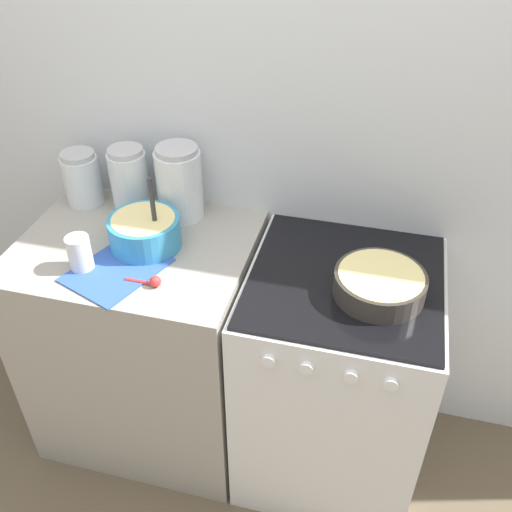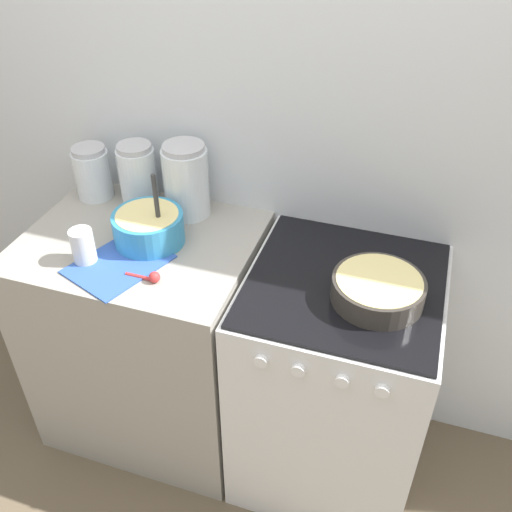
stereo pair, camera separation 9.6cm
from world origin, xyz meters
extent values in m
plane|color=brown|center=(0.00, 0.00, 0.00)|extent=(12.00, 12.00, 0.00)
cube|color=silver|center=(0.00, 0.66, 1.20)|extent=(4.58, 0.05, 2.40)
cube|color=#9E998E|center=(-0.40, 0.32, 0.46)|extent=(0.79, 0.63, 0.92)
cube|color=silver|center=(0.33, 0.32, 0.45)|extent=(0.62, 0.63, 0.91)
cube|color=black|center=(0.33, 0.32, 0.91)|extent=(0.60, 0.61, 0.01)
cylinder|color=white|center=(0.15, -0.01, 0.84)|extent=(0.04, 0.02, 0.04)
cylinder|color=white|center=(0.26, -0.01, 0.84)|extent=(0.04, 0.02, 0.04)
cylinder|color=white|center=(0.39, -0.01, 0.84)|extent=(0.04, 0.02, 0.04)
cylinder|color=white|center=(0.50, -0.01, 0.84)|extent=(0.04, 0.02, 0.04)
cylinder|color=#338CBF|center=(-0.35, 0.32, 0.97)|extent=(0.24, 0.24, 0.11)
cylinder|color=#EFDB8C|center=(-0.35, 0.32, 1.00)|extent=(0.21, 0.21, 0.06)
cylinder|color=#333333|center=(-0.31, 0.32, 1.06)|extent=(0.02, 0.02, 0.25)
cylinder|color=#38332D|center=(0.43, 0.26, 0.95)|extent=(0.28, 0.28, 0.07)
cylinder|color=#EFDB8C|center=(0.43, 0.26, 0.96)|extent=(0.25, 0.25, 0.06)
cylinder|color=silver|center=(-0.68, 0.53, 1.01)|extent=(0.13, 0.13, 0.18)
cylinder|color=tan|center=(-0.68, 0.53, 0.97)|extent=(0.12, 0.12, 0.11)
cylinder|color=#B2B2B7|center=(-0.68, 0.53, 1.11)|extent=(0.12, 0.12, 0.02)
cylinder|color=silver|center=(-0.49, 0.53, 1.03)|extent=(0.14, 0.14, 0.22)
cylinder|color=olive|center=(-0.49, 0.53, 0.98)|extent=(0.12, 0.12, 0.13)
cylinder|color=#B2B2B7|center=(-0.49, 0.53, 1.15)|extent=(0.12, 0.12, 0.02)
cylinder|color=silver|center=(-0.30, 0.53, 1.04)|extent=(0.16, 0.16, 0.25)
cylinder|color=silver|center=(-0.30, 0.53, 0.99)|extent=(0.14, 0.14, 0.15)
cylinder|color=#B2B2B7|center=(-0.30, 0.53, 1.18)|extent=(0.15, 0.15, 0.02)
cylinder|color=silver|center=(-0.50, 0.16, 0.98)|extent=(0.07, 0.07, 0.12)
cube|color=#3359B2|center=(-0.39, 0.17, 0.92)|extent=(0.32, 0.36, 0.01)
cylinder|color=red|center=(-0.29, 0.13, 0.92)|extent=(0.09, 0.01, 0.01)
sphere|color=red|center=(-0.24, 0.13, 0.94)|extent=(0.04, 0.04, 0.04)
camera|label=1|loc=(0.40, -1.09, 2.05)|focal=40.00mm
camera|label=2|loc=(0.49, -1.06, 2.05)|focal=40.00mm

